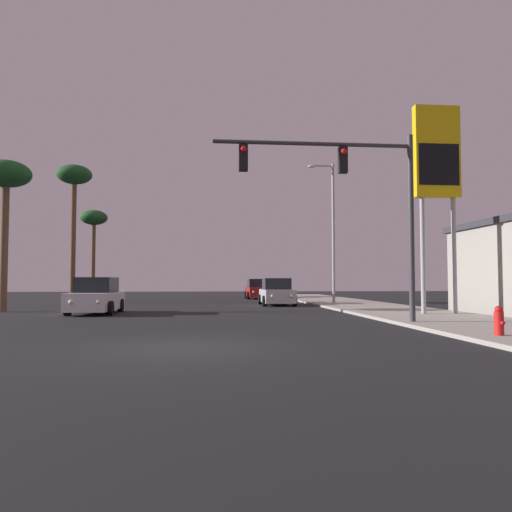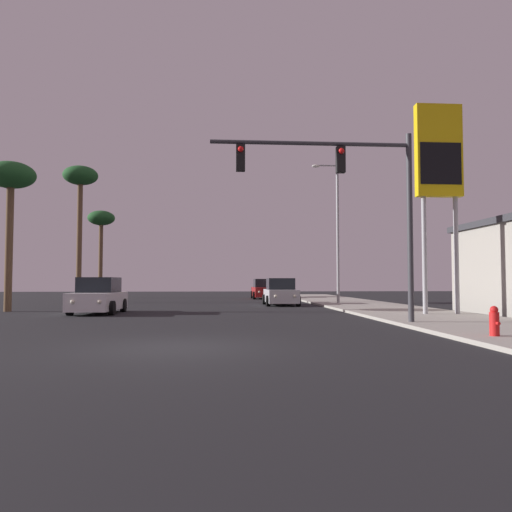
{
  "view_description": "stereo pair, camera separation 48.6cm",
  "coord_description": "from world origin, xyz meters",
  "px_view_note": "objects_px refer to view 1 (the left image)",
  "views": [
    {
      "loc": [
        0.55,
        -11.47,
        1.52
      ],
      "look_at": [
        2.5,
        9.12,
        2.55
      ],
      "focal_mm": 35.0,
      "sensor_mm": 36.0,
      "label": 1
    },
    {
      "loc": [
        1.03,
        -11.51,
        1.52
      ],
      "look_at": [
        2.5,
        9.12,
        2.55
      ],
      "focal_mm": 35.0,
      "sensor_mm": 36.0,
      "label": 2
    }
  ],
  "objects_px": {
    "palm_tree_far": "(94,222)",
    "palm_tree_mid": "(74,183)",
    "car_white": "(96,297)",
    "car_silver": "(277,293)",
    "traffic_light_mast": "(355,188)",
    "street_lamp": "(331,225)",
    "palm_tree_near": "(6,181)",
    "fire_hydrant": "(499,321)",
    "car_red": "(258,290)",
    "gas_station_sign": "(437,163)"
  },
  "relations": [
    {
      "from": "palm_tree_mid",
      "to": "car_white",
      "type": "bearing_deg",
      "value": -70.42
    },
    {
      "from": "car_white",
      "to": "street_lamp",
      "type": "relative_size",
      "value": 0.48
    },
    {
      "from": "car_red",
      "to": "street_lamp",
      "type": "bearing_deg",
      "value": 108.01
    },
    {
      "from": "car_red",
      "to": "fire_hydrant",
      "type": "bearing_deg",
      "value": 95.12
    },
    {
      "from": "street_lamp",
      "to": "palm_tree_near",
      "type": "relative_size",
      "value": 1.2
    },
    {
      "from": "car_silver",
      "to": "palm_tree_far",
      "type": "xyz_separation_m",
      "value": [
        -14.48,
        14.62,
        6.02
      ]
    },
    {
      "from": "car_red",
      "to": "traffic_light_mast",
      "type": "xyz_separation_m",
      "value": [
        0.88,
        -25.52,
        3.95
      ]
    },
    {
      "from": "palm_tree_far",
      "to": "palm_tree_mid",
      "type": "bearing_deg",
      "value": -84.97
    },
    {
      "from": "palm_tree_mid",
      "to": "palm_tree_far",
      "type": "bearing_deg",
      "value": 95.03
    },
    {
      "from": "traffic_light_mast",
      "to": "street_lamp",
      "type": "height_order",
      "value": "street_lamp"
    },
    {
      "from": "car_red",
      "to": "palm_tree_near",
      "type": "height_order",
      "value": "palm_tree_near"
    },
    {
      "from": "palm_tree_mid",
      "to": "palm_tree_near",
      "type": "height_order",
      "value": "palm_tree_mid"
    },
    {
      "from": "traffic_light_mast",
      "to": "street_lamp",
      "type": "xyz_separation_m",
      "value": [
        2.84,
        14.8,
        0.41
      ]
    },
    {
      "from": "gas_station_sign",
      "to": "car_white",
      "type": "bearing_deg",
      "value": 168.2
    },
    {
      "from": "gas_station_sign",
      "to": "palm_tree_near",
      "type": "bearing_deg",
      "value": 166.05
    },
    {
      "from": "car_red",
      "to": "street_lamp",
      "type": "height_order",
      "value": "street_lamp"
    },
    {
      "from": "car_silver",
      "to": "palm_tree_mid",
      "type": "distance_m",
      "value": 16.24
    },
    {
      "from": "palm_tree_mid",
      "to": "palm_tree_near",
      "type": "relative_size",
      "value": 1.28
    },
    {
      "from": "traffic_light_mast",
      "to": "palm_tree_mid",
      "type": "relative_size",
      "value": 0.73
    },
    {
      "from": "car_red",
      "to": "palm_tree_far",
      "type": "bearing_deg",
      "value": -14.14
    },
    {
      "from": "car_silver",
      "to": "palm_tree_mid",
      "type": "bearing_deg",
      "value": -18.47
    },
    {
      "from": "car_red",
      "to": "gas_station_sign",
      "type": "distance_m",
      "value": 23.09
    },
    {
      "from": "car_silver",
      "to": "street_lamp",
      "type": "distance_m",
      "value": 5.71
    },
    {
      "from": "car_white",
      "to": "palm_tree_near",
      "type": "distance_m",
      "value": 7.68
    },
    {
      "from": "car_silver",
      "to": "palm_tree_far",
      "type": "bearing_deg",
      "value": -44.99
    },
    {
      "from": "palm_tree_far",
      "to": "palm_tree_near",
      "type": "xyz_separation_m",
      "value": [
        0.25,
        -20.0,
        -0.32
      ]
    },
    {
      "from": "gas_station_sign",
      "to": "street_lamp",
      "type": "bearing_deg",
      "value": 100.26
    },
    {
      "from": "fire_hydrant",
      "to": "palm_tree_near",
      "type": "distance_m",
      "value": 22.71
    },
    {
      "from": "car_red",
      "to": "palm_tree_mid",
      "type": "height_order",
      "value": "palm_tree_mid"
    },
    {
      "from": "palm_tree_far",
      "to": "palm_tree_near",
      "type": "relative_size",
      "value": 1.05
    },
    {
      "from": "car_red",
      "to": "traffic_light_mast",
      "type": "height_order",
      "value": "traffic_light_mast"
    },
    {
      "from": "car_silver",
      "to": "fire_hydrant",
      "type": "xyz_separation_m",
      "value": [
        3.21,
        -18.65,
        -0.27
      ]
    },
    {
      "from": "gas_station_sign",
      "to": "palm_tree_near",
      "type": "xyz_separation_m",
      "value": [
        -19.85,
        4.93,
        -0.16
      ]
    },
    {
      "from": "car_red",
      "to": "palm_tree_far",
      "type": "relative_size",
      "value": 0.55
    },
    {
      "from": "car_white",
      "to": "car_red",
      "type": "relative_size",
      "value": 1.0
    },
    {
      "from": "palm_tree_near",
      "to": "palm_tree_far",
      "type": "bearing_deg",
      "value": 90.71
    },
    {
      "from": "palm_tree_far",
      "to": "traffic_light_mast",
      "type": "bearing_deg",
      "value": -62.09
    },
    {
      "from": "palm_tree_mid",
      "to": "traffic_light_mast",
      "type": "bearing_deg",
      "value": -52.61
    },
    {
      "from": "street_lamp",
      "to": "palm_tree_near",
      "type": "bearing_deg",
      "value": -161.57
    },
    {
      "from": "street_lamp",
      "to": "fire_hydrant",
      "type": "relative_size",
      "value": 11.84
    },
    {
      "from": "car_silver",
      "to": "palm_tree_far",
      "type": "height_order",
      "value": "palm_tree_far"
    },
    {
      "from": "car_white",
      "to": "palm_tree_mid",
      "type": "distance_m",
      "value": 14.63
    },
    {
      "from": "traffic_light_mast",
      "to": "fire_hydrant",
      "type": "xyz_separation_m",
      "value": [
        2.4,
        -4.43,
        -4.22
      ]
    },
    {
      "from": "fire_hydrant",
      "to": "palm_tree_near",
      "type": "bearing_deg",
      "value": 142.72
    },
    {
      "from": "car_red",
      "to": "street_lamp",
      "type": "relative_size",
      "value": 0.48
    },
    {
      "from": "gas_station_sign",
      "to": "palm_tree_far",
      "type": "relative_size",
      "value": 1.15
    },
    {
      "from": "car_white",
      "to": "traffic_light_mast",
      "type": "relative_size",
      "value": 0.62
    },
    {
      "from": "car_white",
      "to": "car_silver",
      "type": "xyz_separation_m",
      "value": [
        9.4,
        7.17,
        0.0
      ]
    },
    {
      "from": "fire_hydrant",
      "to": "traffic_light_mast",
      "type": "bearing_deg",
      "value": 118.47
    },
    {
      "from": "gas_station_sign",
      "to": "palm_tree_mid",
      "type": "distance_m",
      "value": 24.39
    }
  ]
}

